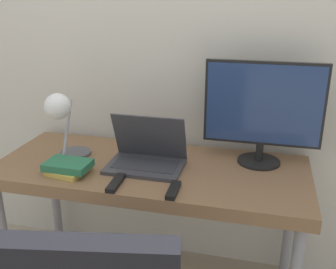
{
  "coord_description": "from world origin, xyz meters",
  "views": [
    {
      "loc": [
        0.51,
        -1.34,
        1.52
      ],
      "look_at": [
        0.1,
        0.28,
        0.91
      ],
      "focal_mm": 42.0,
      "sensor_mm": 36.0,
      "label": 1
    }
  ],
  "objects": [
    {
      "name": "desk",
      "position": [
        0.0,
        0.31,
        0.66
      ],
      "size": [
        1.5,
        0.62,
        0.73
      ],
      "color": "brown",
      "rests_on": "ground_plane"
    },
    {
      "name": "laptop",
      "position": [
        -0.01,
        0.3,
        0.78
      ],
      "size": [
        0.36,
        0.25,
        0.25
      ],
      "color": "#38383D",
      "rests_on": "desk"
    },
    {
      "name": "media_remote",
      "position": [
        -0.09,
        0.08,
        0.74
      ],
      "size": [
        0.05,
        0.16,
        0.02
      ],
      "color": "black",
      "rests_on": "desk"
    },
    {
      "name": "desk_lamp",
      "position": [
        -0.41,
        0.24,
        0.97
      ],
      "size": [
        0.16,
        0.27,
        0.35
      ],
      "color": "#4C4C51",
      "rests_on": "desk"
    },
    {
      "name": "tv_remote",
      "position": [
        0.17,
        0.08,
        0.74
      ],
      "size": [
        0.04,
        0.15,
        0.02
      ],
      "color": "black",
      "rests_on": "desk"
    },
    {
      "name": "monitor",
      "position": [
        0.51,
        0.48,
        1.0
      ],
      "size": [
        0.55,
        0.21,
        0.5
      ],
      "color": "black",
      "rests_on": "desk"
    },
    {
      "name": "wall_back",
      "position": [
        0.0,
        0.69,
        1.3
      ],
      "size": [
        8.0,
        0.05,
        2.6
      ],
      "color": "beige",
      "rests_on": "ground_plane"
    },
    {
      "name": "book_stack",
      "position": [
        -0.34,
        0.14,
        0.76
      ],
      "size": [
        0.21,
        0.18,
        0.06
      ],
      "color": "gold",
      "rests_on": "desk"
    }
  ]
}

